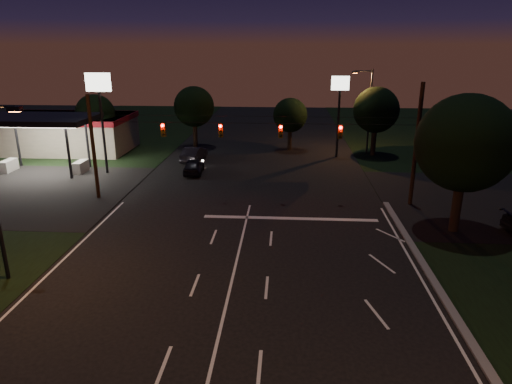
# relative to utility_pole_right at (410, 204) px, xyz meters

# --- Properties ---
(ground) EXTENTS (140.00, 140.00, 0.00)m
(ground) POSITION_rel_utility_pole_right_xyz_m (-12.00, -15.00, 0.00)
(ground) COLOR black
(ground) RESTS_ON ground
(cross_street_left) EXTENTS (20.00, 16.00, 0.02)m
(cross_street_left) POSITION_rel_utility_pole_right_xyz_m (-32.00, 1.00, 0.00)
(cross_street_left) COLOR black
(cross_street_left) RESTS_ON ground
(stop_bar) EXTENTS (12.00, 0.50, 0.01)m
(stop_bar) POSITION_rel_utility_pole_right_xyz_m (-9.00, -3.50, 0.01)
(stop_bar) COLOR silver
(stop_bar) RESTS_ON ground
(utility_pole_right) EXTENTS (0.30, 0.30, 9.00)m
(utility_pole_right) POSITION_rel_utility_pole_right_xyz_m (0.00, 0.00, 0.00)
(utility_pole_right) COLOR black
(utility_pole_right) RESTS_ON ground
(utility_pole_left) EXTENTS (0.28, 0.28, 8.00)m
(utility_pole_left) POSITION_rel_utility_pole_right_xyz_m (-24.00, 0.00, 0.00)
(utility_pole_left) COLOR black
(utility_pole_left) RESTS_ON ground
(signal_span) EXTENTS (24.00, 0.40, 1.56)m
(signal_span) POSITION_rel_utility_pole_right_xyz_m (-12.00, -0.04, 5.50)
(signal_span) COLOR black
(signal_span) RESTS_ON ground
(gas_station) EXTENTS (14.20, 16.10, 5.25)m
(gas_station) POSITION_rel_utility_pole_right_xyz_m (-33.86, 15.39, 2.38)
(gas_station) COLOR gray
(gas_station) RESTS_ON ground
(pole_sign_left_near) EXTENTS (2.20, 0.30, 9.10)m
(pole_sign_left_near) POSITION_rel_utility_pole_right_xyz_m (-26.00, 7.00, 6.98)
(pole_sign_left_near) COLOR black
(pole_sign_left_near) RESTS_ON ground
(pole_sign_right) EXTENTS (1.80, 0.30, 8.40)m
(pole_sign_right) POSITION_rel_utility_pole_right_xyz_m (-4.00, 15.00, 6.24)
(pole_sign_right) COLOR black
(pole_sign_right) RESTS_ON ground
(street_light_right_far) EXTENTS (2.20, 0.35, 9.00)m
(street_light_right_far) POSITION_rel_utility_pole_right_xyz_m (-0.76, 17.00, 5.24)
(street_light_right_far) COLOR black
(street_light_right_far) RESTS_ON ground
(tree_right_near) EXTENTS (6.00, 6.00, 8.76)m
(tree_right_near) POSITION_rel_utility_pole_right_xyz_m (1.53, -4.83, 5.68)
(tree_right_near) COLOR black
(tree_right_near) RESTS_ON ground
(tree_far_a) EXTENTS (4.20, 4.20, 6.42)m
(tree_far_a) POSITION_rel_utility_pole_right_xyz_m (-29.98, 15.12, 4.26)
(tree_far_a) COLOR black
(tree_far_a) RESTS_ON ground
(tree_far_b) EXTENTS (4.60, 4.60, 6.98)m
(tree_far_b) POSITION_rel_utility_pole_right_xyz_m (-19.98, 19.13, 4.61)
(tree_far_b) COLOR black
(tree_far_b) RESTS_ON ground
(tree_far_c) EXTENTS (3.80, 3.80, 5.86)m
(tree_far_c) POSITION_rel_utility_pole_right_xyz_m (-8.98, 18.10, 3.90)
(tree_far_c) COLOR black
(tree_far_c) RESTS_ON ground
(tree_far_d) EXTENTS (4.80, 4.80, 7.30)m
(tree_far_d) POSITION_rel_utility_pole_right_xyz_m (0.02, 16.13, 4.83)
(tree_far_d) COLOR black
(tree_far_d) RESTS_ON ground
(tree_far_e) EXTENTS (4.00, 4.00, 6.18)m
(tree_far_e) POSITION_rel_utility_pole_right_xyz_m (8.02, 14.11, 4.11)
(tree_far_e) COLOR black
(tree_far_e) RESTS_ON ground
(car_oncoming_a) EXTENTS (1.85, 4.14, 1.38)m
(car_oncoming_a) POSITION_rel_utility_pole_right_xyz_m (-17.92, 7.52, 0.69)
(car_oncoming_a) COLOR black
(car_oncoming_a) RESTS_ON ground
(car_oncoming_b) EXTENTS (2.11, 4.75, 1.51)m
(car_oncoming_b) POSITION_rel_utility_pole_right_xyz_m (-18.80, 12.11, 0.76)
(car_oncoming_b) COLOR black
(car_oncoming_b) RESTS_ON ground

